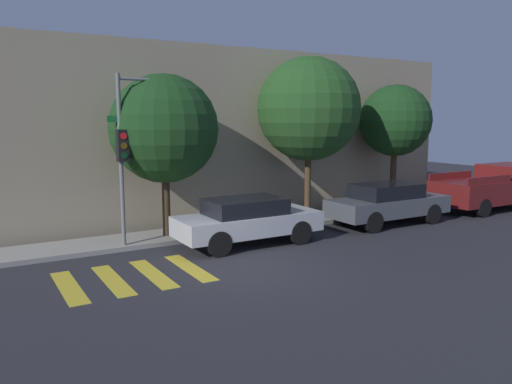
% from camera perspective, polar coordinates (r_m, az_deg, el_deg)
% --- Properties ---
extents(ground_plane, '(60.00, 60.00, 0.00)m').
position_cam_1_polar(ground_plane, '(12.84, -1.74, -8.83)').
color(ground_plane, '#28282D').
extents(sidewalk, '(26.00, 1.74, 0.14)m').
position_cam_1_polar(sidewalk, '(16.38, -8.64, -4.87)').
color(sidewalk, gray).
rests_on(sidewalk, ground).
extents(building_row, '(26.00, 6.00, 6.35)m').
position_cam_1_polar(building_row, '(19.99, -13.45, 6.37)').
color(building_row, gray).
rests_on(building_row, ground).
extents(crosswalk, '(3.42, 2.60, 0.00)m').
position_cam_1_polar(crosswalk, '(12.61, -13.87, -9.38)').
color(crosswalk, gold).
rests_on(crosswalk, ground).
extents(traffic_light_pole, '(2.47, 0.56, 5.06)m').
position_cam_1_polar(traffic_light_pole, '(14.79, -13.43, 6.52)').
color(traffic_light_pole, slate).
rests_on(traffic_light_pole, ground).
extents(sedan_near_corner, '(4.43, 1.75, 1.43)m').
position_cam_1_polar(sedan_near_corner, '(15.08, -0.98, -3.20)').
color(sedan_near_corner, '#B7BABF').
rests_on(sedan_near_corner, ground).
extents(sedan_middle, '(4.65, 1.75, 1.49)m').
position_cam_1_polar(sedan_middle, '(18.60, 14.83, -1.18)').
color(sedan_middle, '#4C5156').
rests_on(sedan_middle, ground).
extents(pickup_truck, '(5.25, 2.08, 1.85)m').
position_cam_1_polar(pickup_truck, '(23.25, 25.43, 0.55)').
color(pickup_truck, maroon).
rests_on(pickup_truck, ground).
extents(tree_near_corner, '(3.34, 3.34, 5.17)m').
position_cam_1_polar(tree_near_corner, '(15.69, -10.45, 7.10)').
color(tree_near_corner, '#42301E').
rests_on(tree_near_corner, ground).
extents(tree_midblock, '(3.74, 3.74, 6.02)m').
position_cam_1_polar(tree_midblock, '(18.33, 6.05, 9.40)').
color(tree_midblock, '#4C3823').
rests_on(tree_midblock, ground).
extents(tree_far_end, '(2.90, 2.90, 5.17)m').
position_cam_1_polar(tree_far_end, '(21.21, 15.63, 7.83)').
color(tree_far_end, '#4C3823').
rests_on(tree_far_end, ground).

